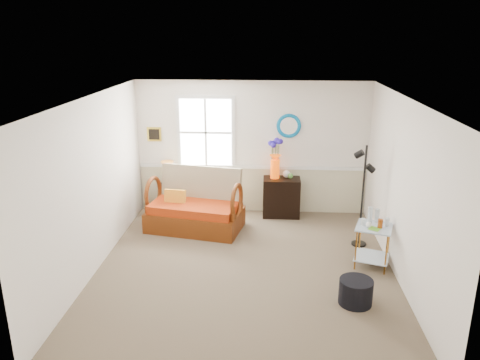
# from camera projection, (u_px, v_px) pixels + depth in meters

# --- Properties ---
(floor) EXTENTS (4.50, 5.00, 0.01)m
(floor) POSITION_uv_depth(u_px,v_px,m) (245.00, 269.00, 7.14)
(floor) COLOR brown
(floor) RESTS_ON ground
(ceiling) EXTENTS (4.50, 5.00, 0.01)m
(ceiling) POSITION_uv_depth(u_px,v_px,m) (245.00, 99.00, 6.35)
(ceiling) COLOR white
(ceiling) RESTS_ON walls
(walls) EXTENTS (4.51, 5.01, 2.60)m
(walls) POSITION_uv_depth(u_px,v_px,m) (245.00, 189.00, 6.75)
(walls) COLOR silver
(walls) RESTS_ON floor
(wainscot) EXTENTS (4.46, 0.02, 0.90)m
(wainscot) POSITION_uv_depth(u_px,v_px,m) (252.00, 189.00, 9.36)
(wainscot) COLOR #C0B996
(wainscot) RESTS_ON walls
(chair_rail) EXTENTS (4.46, 0.04, 0.06)m
(chair_rail) POSITION_uv_depth(u_px,v_px,m) (252.00, 167.00, 9.21)
(chair_rail) COLOR white
(chair_rail) RESTS_ON walls
(window) EXTENTS (1.14, 0.06, 1.44)m
(window) POSITION_uv_depth(u_px,v_px,m) (206.00, 132.00, 9.06)
(window) COLOR white
(window) RESTS_ON walls
(picture) EXTENTS (0.28, 0.03, 0.28)m
(picture) POSITION_uv_depth(u_px,v_px,m) (154.00, 134.00, 9.15)
(picture) COLOR #B3952B
(picture) RESTS_ON walls
(mirror) EXTENTS (0.47, 0.07, 0.47)m
(mirror) POSITION_uv_depth(u_px,v_px,m) (289.00, 126.00, 8.93)
(mirror) COLOR #0784C3
(mirror) RESTS_ON walls
(loveseat) EXTENTS (1.82, 1.25, 1.09)m
(loveseat) POSITION_uv_depth(u_px,v_px,m) (195.00, 201.00, 8.46)
(loveseat) COLOR #77350B
(loveseat) RESTS_ON floor
(throw_pillow) EXTENTS (0.39, 0.13, 0.38)m
(throw_pillow) POSITION_uv_depth(u_px,v_px,m) (175.00, 200.00, 8.50)
(throw_pillow) COLOR #D95104
(throw_pillow) RESTS_ON loveseat
(lamp_stand) EXTENTS (0.44, 0.44, 0.58)m
(lamp_stand) POSITION_uv_depth(u_px,v_px,m) (169.00, 198.00, 9.34)
(lamp_stand) COLOR black
(lamp_stand) RESTS_ON floor
(table_lamp) EXTENTS (0.29, 0.29, 0.46)m
(table_lamp) POSITION_uv_depth(u_px,v_px,m) (168.00, 173.00, 9.21)
(table_lamp) COLOR #B26724
(table_lamp) RESTS_ON lamp_stand
(potted_plant) EXTENTS (0.45, 0.47, 0.30)m
(potted_plant) POSITION_uv_depth(u_px,v_px,m) (175.00, 176.00, 9.27)
(potted_plant) COLOR #4B8036
(potted_plant) RESTS_ON lamp_stand
(cabinet) EXTENTS (0.71, 0.46, 0.76)m
(cabinet) POSITION_uv_depth(u_px,v_px,m) (281.00, 197.00, 9.14)
(cabinet) COLOR black
(cabinet) RESTS_ON floor
(flower_vase) EXTENTS (0.26, 0.26, 0.77)m
(flower_vase) POSITION_uv_depth(u_px,v_px,m) (275.00, 159.00, 8.94)
(flower_vase) COLOR #D74205
(flower_vase) RESTS_ON cabinet
(side_table) EXTENTS (0.65, 0.65, 0.66)m
(side_table) POSITION_uv_depth(u_px,v_px,m) (372.00, 246.00, 7.17)
(side_table) COLOR #B27124
(side_table) RESTS_ON floor
(tabletop_items) EXTENTS (0.54, 0.54, 0.24)m
(tabletop_items) POSITION_uv_depth(u_px,v_px,m) (375.00, 218.00, 7.07)
(tabletop_items) COLOR silver
(tabletop_items) RESTS_ON side_table
(floor_lamp) EXTENTS (0.33, 0.33, 1.74)m
(floor_lamp) POSITION_uv_depth(u_px,v_px,m) (363.00, 197.00, 7.72)
(floor_lamp) COLOR black
(floor_lamp) RESTS_ON floor
(ottoman) EXTENTS (0.55, 0.55, 0.34)m
(ottoman) POSITION_uv_depth(u_px,v_px,m) (356.00, 292.00, 6.21)
(ottoman) COLOR black
(ottoman) RESTS_ON floor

